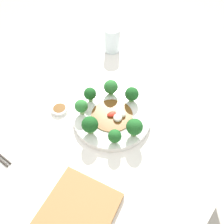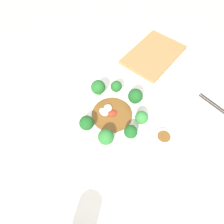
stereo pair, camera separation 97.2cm
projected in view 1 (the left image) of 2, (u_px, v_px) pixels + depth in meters
The scene contains 13 objects.
ground_plane at pixel (108, 191), 1.41m from camera, with size 8.00×8.00×0.00m, color #B7B2A8.
table at pixel (107, 165), 1.13m from camera, with size 1.00×0.91×0.73m.
plate at pixel (112, 117), 0.85m from camera, with size 0.30×0.30×0.02m.
broccoli_north at pixel (90, 94), 0.86m from camera, with size 0.05×0.05×0.06m.
broccoli_northeast at pixel (111, 87), 0.89m from camera, with size 0.06×0.06×0.07m.
broccoli_east at pixel (132, 94), 0.86m from camera, with size 0.06×0.06×0.07m.
broccoli_northwest at pixel (81, 106), 0.82m from camera, with size 0.05×0.05×0.07m.
broccoli_southwest at pixel (115, 136), 0.74m from camera, with size 0.05×0.05×0.06m.
broccoli_west at pixel (90, 125), 0.76m from camera, with size 0.06×0.06×0.08m.
broccoli_south at pixel (134, 127), 0.75m from camera, with size 0.06×0.06×0.08m.
stirfry_center at pixel (114, 115), 0.83m from camera, with size 0.16×0.16×0.02m.
drinking_glass at pixel (112, 40), 1.10m from camera, with size 0.08×0.08×0.12m.
sauce_dish at pixel (60, 109), 0.88m from camera, with size 0.07×0.07×0.02m.
Camera 1 is at (-0.36, -0.35, 1.41)m, focal length 35.00 mm.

